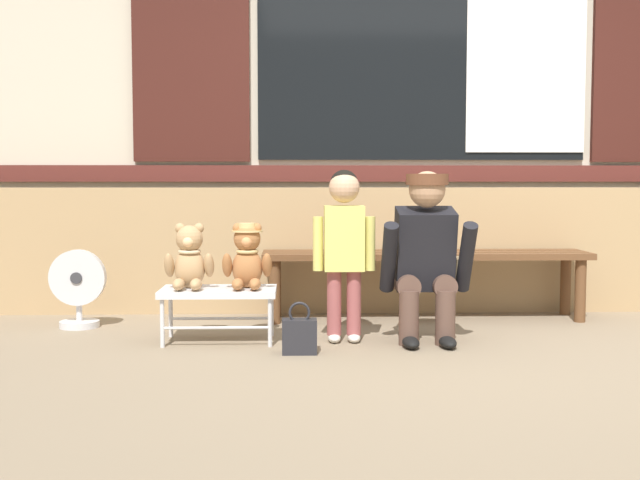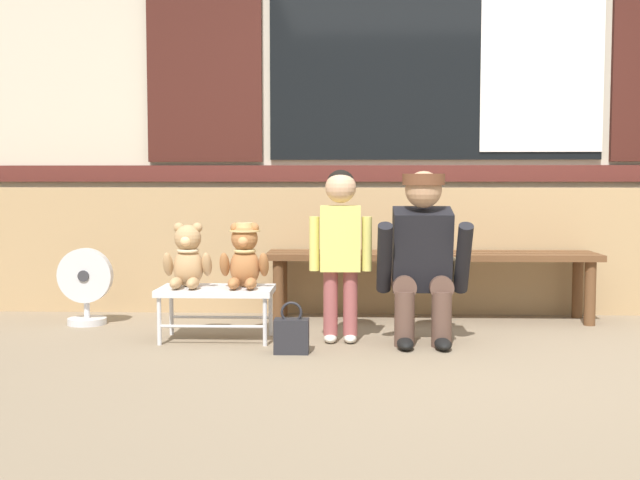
{
  "view_description": "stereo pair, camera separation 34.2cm",
  "coord_description": "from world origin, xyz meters",
  "px_view_note": "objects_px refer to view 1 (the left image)",
  "views": [
    {
      "loc": [
        -0.94,
        -4.11,
        0.9
      ],
      "look_at": [
        -0.79,
        0.61,
        0.55
      ],
      "focal_mm": 45.37,
      "sensor_mm": 36.0,
      "label": 1
    },
    {
      "loc": [
        -0.6,
        -4.11,
        0.9
      ],
      "look_at": [
        -0.79,
        0.61,
        0.55
      ],
      "focal_mm": 45.37,
      "sensor_mm": 36.0,
      "label": 2
    }
  ],
  "objects_px": {
    "handbag_on_ground": "(299,335)",
    "floor_fan": "(78,289)",
    "adult_crouching": "(427,256)",
    "wooden_bench_long": "(425,262)",
    "teddy_bear_with_hat": "(247,257)",
    "teddy_bear_plain": "(189,259)",
    "small_display_bench": "(219,294)",
    "child_standing": "(344,236)"
  },
  "relations": [
    {
      "from": "handbag_on_ground",
      "to": "adult_crouching",
      "type": "bearing_deg",
      "value": 21.66
    },
    {
      "from": "wooden_bench_long",
      "to": "teddy_bear_with_hat",
      "type": "height_order",
      "value": "teddy_bear_with_hat"
    },
    {
      "from": "teddy_bear_plain",
      "to": "handbag_on_ground",
      "type": "bearing_deg",
      "value": -28.41
    },
    {
      "from": "small_display_bench",
      "to": "handbag_on_ground",
      "type": "relative_size",
      "value": 2.35
    },
    {
      "from": "adult_crouching",
      "to": "child_standing",
      "type": "bearing_deg",
      "value": 177.69
    },
    {
      "from": "small_display_bench",
      "to": "floor_fan",
      "type": "bearing_deg",
      "value": 153.09
    },
    {
      "from": "floor_fan",
      "to": "adult_crouching",
      "type": "bearing_deg",
      "value": -13.71
    },
    {
      "from": "teddy_bear_plain",
      "to": "floor_fan",
      "type": "distance_m",
      "value": 0.89
    },
    {
      "from": "teddy_bear_plain",
      "to": "child_standing",
      "type": "height_order",
      "value": "child_standing"
    },
    {
      "from": "handbag_on_ground",
      "to": "small_display_bench",
      "type": "bearing_deg",
      "value": 143.83
    },
    {
      "from": "wooden_bench_long",
      "to": "handbag_on_ground",
      "type": "relative_size",
      "value": 7.72
    },
    {
      "from": "child_standing",
      "to": "floor_fan",
      "type": "distance_m",
      "value": 1.7
    },
    {
      "from": "small_display_bench",
      "to": "adult_crouching",
      "type": "height_order",
      "value": "adult_crouching"
    },
    {
      "from": "wooden_bench_long",
      "to": "handbag_on_ground",
      "type": "bearing_deg",
      "value": -128.73
    },
    {
      "from": "teddy_bear_with_hat",
      "to": "adult_crouching",
      "type": "bearing_deg",
      "value": -2.77
    },
    {
      "from": "teddy_bear_plain",
      "to": "teddy_bear_with_hat",
      "type": "height_order",
      "value": "same"
    },
    {
      "from": "floor_fan",
      "to": "handbag_on_ground",
      "type": "bearing_deg",
      "value": -30.2
    },
    {
      "from": "child_standing",
      "to": "floor_fan",
      "type": "bearing_deg",
      "value": 163.17
    },
    {
      "from": "child_standing",
      "to": "handbag_on_ground",
      "type": "distance_m",
      "value": 0.63
    },
    {
      "from": "small_display_bench",
      "to": "child_standing",
      "type": "xyz_separation_m",
      "value": [
        0.7,
        -0.03,
        0.33
      ]
    },
    {
      "from": "wooden_bench_long",
      "to": "teddy_bear_with_hat",
      "type": "xyz_separation_m",
      "value": [
        -1.11,
        -0.69,
        0.1
      ]
    },
    {
      "from": "wooden_bench_long",
      "to": "child_standing",
      "type": "distance_m",
      "value": 0.95
    },
    {
      "from": "handbag_on_ground",
      "to": "floor_fan",
      "type": "relative_size",
      "value": 0.57
    },
    {
      "from": "wooden_bench_long",
      "to": "floor_fan",
      "type": "bearing_deg",
      "value": -173.65
    },
    {
      "from": "teddy_bear_with_hat",
      "to": "child_standing",
      "type": "relative_size",
      "value": 0.38
    },
    {
      "from": "floor_fan",
      "to": "teddy_bear_with_hat",
      "type": "bearing_deg",
      "value": -23.2
    },
    {
      "from": "wooden_bench_long",
      "to": "floor_fan",
      "type": "relative_size",
      "value": 4.37
    },
    {
      "from": "handbag_on_ground",
      "to": "floor_fan",
      "type": "distance_m",
      "value": 1.56
    },
    {
      "from": "adult_crouching",
      "to": "handbag_on_ground",
      "type": "bearing_deg",
      "value": -158.34
    },
    {
      "from": "child_standing",
      "to": "wooden_bench_long",
      "type": "bearing_deg",
      "value": 51.73
    },
    {
      "from": "adult_crouching",
      "to": "handbag_on_ground",
      "type": "distance_m",
      "value": 0.85
    },
    {
      "from": "wooden_bench_long",
      "to": "teddy_bear_plain",
      "type": "distance_m",
      "value": 1.59
    },
    {
      "from": "wooden_bench_long",
      "to": "teddy_bear_with_hat",
      "type": "distance_m",
      "value": 1.31
    },
    {
      "from": "small_display_bench",
      "to": "child_standing",
      "type": "relative_size",
      "value": 0.67
    },
    {
      "from": "teddy_bear_with_hat",
      "to": "small_display_bench",
      "type": "bearing_deg",
      "value": -179.23
    },
    {
      "from": "child_standing",
      "to": "handbag_on_ground",
      "type": "height_order",
      "value": "child_standing"
    },
    {
      "from": "teddy_bear_plain",
      "to": "handbag_on_ground",
      "type": "distance_m",
      "value": 0.78
    },
    {
      "from": "teddy_bear_with_hat",
      "to": "adult_crouching",
      "type": "relative_size",
      "value": 0.38
    },
    {
      "from": "teddy_bear_plain",
      "to": "handbag_on_ground",
      "type": "height_order",
      "value": "teddy_bear_plain"
    },
    {
      "from": "child_standing",
      "to": "handbag_on_ground",
      "type": "bearing_deg",
      "value": -129.83
    },
    {
      "from": "teddy_bear_plain",
      "to": "adult_crouching",
      "type": "height_order",
      "value": "adult_crouching"
    },
    {
      "from": "small_display_bench",
      "to": "adult_crouching",
      "type": "distance_m",
      "value": 1.18
    }
  ]
}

